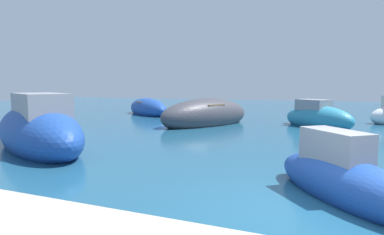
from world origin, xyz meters
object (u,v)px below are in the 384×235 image
(moored_boat_3, at_px, (318,118))
(moored_boat_4, at_px, (343,179))
(moored_boat_7, at_px, (148,109))
(moored_boat_0, at_px, (206,115))
(moored_boat_6, at_px, (38,131))

(moored_boat_3, bearing_deg, moored_boat_4, -50.96)
(moored_boat_7, bearing_deg, moored_boat_4, 168.75)
(moored_boat_3, bearing_deg, moored_boat_0, -128.83)
(moored_boat_6, bearing_deg, moored_boat_7, -48.15)
(moored_boat_4, xyz_separation_m, moored_boat_6, (-8.95, 1.37, 0.24))
(moored_boat_4, relative_size, moored_boat_6, 0.52)
(moored_boat_4, bearing_deg, moored_boat_0, 173.16)
(moored_boat_0, distance_m, moored_boat_6, 8.54)
(moored_boat_0, xyz_separation_m, moored_boat_7, (-5.83, 4.03, -0.08))
(moored_boat_3, height_order, moored_boat_7, moored_boat_3)
(moored_boat_0, height_order, moored_boat_6, moored_boat_6)
(moored_boat_0, xyz_separation_m, moored_boat_4, (5.84, -9.32, -0.15))
(moored_boat_4, distance_m, moored_boat_6, 9.06)
(moored_boat_0, relative_size, moored_boat_7, 1.18)
(moored_boat_6, distance_m, moored_boat_7, 12.28)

